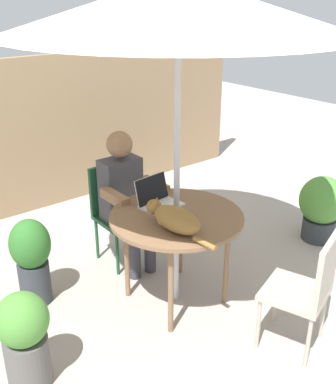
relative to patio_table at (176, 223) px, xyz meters
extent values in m
plane|color=#ADA399|center=(0.00, 0.00, -0.68)|extent=(14.00, 14.00, 0.00)
cube|color=#937756|center=(0.00, 2.28, 0.15)|extent=(5.33, 0.08, 1.66)
cylinder|color=brown|center=(0.00, 0.00, 0.05)|extent=(1.00, 1.00, 0.03)
cylinder|color=brown|center=(0.27, 0.27, -0.32)|extent=(0.04, 0.04, 0.72)
cylinder|color=brown|center=(-0.27, 0.27, -0.32)|extent=(0.04, 0.04, 0.72)
cylinder|color=brown|center=(-0.27, -0.27, -0.32)|extent=(0.04, 0.04, 0.72)
cylinder|color=brown|center=(0.27, -0.27, -0.32)|extent=(0.04, 0.04, 0.72)
cylinder|color=#B7B7BC|center=(0.00, 0.00, 0.40)|extent=(0.04, 0.04, 2.17)
cone|color=beige|center=(0.00, 0.00, 1.51)|extent=(2.25, 2.25, 0.34)
sphere|color=#B7B7BC|center=(0.00, 0.00, 1.52)|extent=(0.06, 0.06, 0.06)
cube|color=#194C2D|center=(0.00, 0.75, -0.26)|extent=(0.40, 0.40, 0.04)
cube|color=#194C2D|center=(0.00, 0.93, -0.03)|extent=(0.40, 0.04, 0.44)
cylinder|color=#194C2D|center=(0.17, 0.92, -0.48)|extent=(0.03, 0.03, 0.40)
cylinder|color=#194C2D|center=(-0.17, 0.92, -0.48)|extent=(0.03, 0.03, 0.40)
cylinder|color=#194C2D|center=(-0.17, 0.58, -0.48)|extent=(0.03, 0.03, 0.40)
cylinder|color=#194C2D|center=(0.17, 0.58, -0.48)|extent=(0.03, 0.03, 0.40)
cube|color=#B2A899|center=(0.30, -0.88, -0.26)|extent=(0.51, 0.51, 0.04)
cube|color=#B2A899|center=(0.36, -1.05, -0.03)|extent=(0.39, 0.16, 0.44)
cylinder|color=#B2A899|center=(0.20, -1.10, -0.48)|extent=(0.03, 0.03, 0.40)
cylinder|color=#B2A899|center=(0.52, -0.99, -0.48)|extent=(0.03, 0.03, 0.40)
cylinder|color=#B2A899|center=(0.41, -0.66, -0.48)|extent=(0.03, 0.03, 0.40)
cylinder|color=#B2A899|center=(0.09, -0.77, -0.48)|extent=(0.03, 0.03, 0.40)
cube|color=#3F3F47|center=(0.00, 0.75, 0.02)|extent=(0.34, 0.20, 0.54)
sphere|color=#936B4C|center=(0.00, 0.74, 0.42)|extent=(0.22, 0.22, 0.22)
cube|color=#383842|center=(-0.08, 0.60, -0.20)|extent=(0.12, 0.30, 0.12)
cylinder|color=#383842|center=(-0.08, 0.45, -0.46)|extent=(0.10, 0.10, 0.44)
cube|color=#383842|center=(0.08, 0.60, -0.20)|extent=(0.12, 0.30, 0.12)
cylinder|color=#383842|center=(0.08, 0.45, -0.46)|extent=(0.10, 0.10, 0.44)
cube|color=#936B4C|center=(-0.20, 0.53, 0.07)|extent=(0.08, 0.32, 0.08)
cube|color=#936B4C|center=(0.20, 0.53, 0.07)|extent=(0.08, 0.32, 0.08)
cube|color=silver|center=(0.00, 0.18, 0.07)|extent=(0.32, 0.25, 0.02)
cube|color=black|center=(-0.01, 0.28, 0.18)|extent=(0.30, 0.09, 0.20)
cube|color=silver|center=(-0.01, 0.29, 0.18)|extent=(0.30, 0.09, 0.20)
ellipsoid|color=olive|center=(-0.15, -0.19, 0.15)|extent=(0.23, 0.42, 0.17)
sphere|color=olive|center=(-0.18, 0.04, 0.17)|extent=(0.11, 0.11, 0.11)
ellipsoid|color=white|center=(-0.17, -0.08, 0.11)|extent=(0.13, 0.13, 0.09)
cylinder|color=olive|center=(-0.15, -0.47, 0.09)|extent=(0.06, 0.18, 0.04)
cone|color=olive|center=(-0.15, 0.04, 0.22)|extent=(0.04, 0.04, 0.03)
cone|color=olive|center=(-0.21, 0.03, 0.22)|extent=(0.04, 0.04, 0.03)
cylinder|color=#33383D|center=(-0.88, 0.67, -0.51)|extent=(0.24, 0.24, 0.35)
ellipsoid|color=#2D6B28|center=(-0.88, 0.67, -0.17)|extent=(0.31, 0.31, 0.40)
cylinder|color=#595654|center=(-1.26, -0.09, -0.51)|extent=(0.27, 0.27, 0.34)
ellipsoid|color=#4C8C38|center=(-1.26, -0.09, -0.20)|extent=(0.32, 0.32, 0.34)
cylinder|color=#33383D|center=(1.72, -0.12, -0.57)|extent=(0.32, 0.32, 0.22)
ellipsoid|color=#4C8C38|center=(1.72, -0.12, -0.26)|extent=(0.44, 0.44, 0.47)
camera|label=1|loc=(-1.96, -2.36, 1.60)|focal=43.47mm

